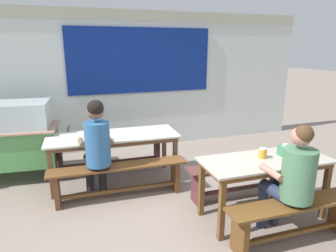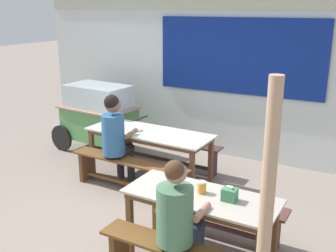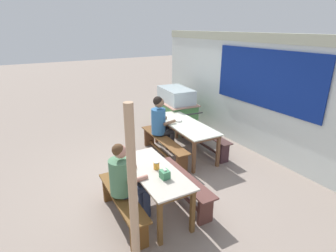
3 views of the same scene
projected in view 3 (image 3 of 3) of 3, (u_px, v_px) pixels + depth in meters
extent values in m
plane|color=gray|center=(156.00, 177.00, 5.32)|extent=(40.00, 40.00, 0.00)
cube|color=silver|center=(257.00, 99.00, 6.10)|extent=(7.40, 0.12, 2.46)
cube|color=navy|center=(264.00, 79.00, 5.71)|extent=(2.79, 0.03, 1.23)
cube|color=#ACB199|center=(265.00, 38.00, 5.64)|extent=(7.40, 0.20, 0.20)
cube|color=silver|center=(185.00, 124.00, 6.05)|extent=(1.92, 0.78, 0.02)
cube|color=brown|center=(185.00, 126.00, 6.06)|extent=(1.84, 0.72, 0.06)
cube|color=brown|center=(218.00, 152.00, 5.60)|extent=(0.06, 0.06, 0.66)
cube|color=brown|center=(194.00, 158.00, 5.34)|extent=(0.06, 0.06, 0.66)
cube|color=brown|center=(177.00, 126.00, 7.04)|extent=(0.06, 0.06, 0.66)
cube|color=brown|center=(156.00, 130.00, 6.78)|extent=(0.06, 0.06, 0.66)
cube|color=#B9AFA2|center=(154.00, 171.00, 4.09)|extent=(1.53, 0.66, 0.02)
cube|color=brown|center=(154.00, 173.00, 4.11)|extent=(1.45, 0.60, 0.06)
cube|color=brown|center=(192.00, 213.00, 3.79)|extent=(0.06, 0.06, 0.66)
cube|color=brown|center=(160.00, 225.00, 3.56)|extent=(0.06, 0.06, 0.66)
cube|color=brown|center=(151.00, 170.00, 4.91)|extent=(0.06, 0.06, 0.66)
cube|color=brown|center=(124.00, 177.00, 4.67)|extent=(0.06, 0.06, 0.66)
cube|color=#452B28|center=(203.00, 131.00, 6.37)|extent=(1.85, 0.32, 0.02)
cube|color=#42272C|center=(224.00, 153.00, 5.79)|extent=(0.07, 0.21, 0.45)
cube|color=#422F2F|center=(186.00, 129.00, 7.12)|extent=(0.07, 0.21, 0.45)
cube|color=#452B28|center=(203.00, 144.00, 6.49)|extent=(1.56, 0.10, 0.04)
cube|color=brown|center=(164.00, 139.00, 5.91)|extent=(1.84, 0.35, 0.03)
cube|color=brown|center=(182.00, 164.00, 5.34)|extent=(0.07, 0.24, 0.44)
cube|color=brown|center=(149.00, 137.00, 6.65)|extent=(0.07, 0.24, 0.44)
cube|color=brown|center=(164.00, 153.00, 6.03)|extent=(1.55, 0.10, 0.04)
cube|color=brown|center=(184.00, 178.00, 4.42)|extent=(1.49, 0.32, 0.03)
cube|color=#542D27|center=(205.00, 211.00, 3.99)|extent=(0.06, 0.25, 0.44)
cube|color=#582C30|center=(166.00, 173.00, 5.02)|extent=(0.06, 0.25, 0.44)
cube|color=brown|center=(183.00, 195.00, 4.55)|extent=(1.21, 0.07, 0.04)
cube|color=brown|center=(122.00, 196.00, 3.95)|extent=(1.49, 0.32, 0.03)
cube|color=brown|center=(139.00, 236.00, 3.52)|extent=(0.06, 0.25, 0.44)
cube|color=brown|center=(110.00, 188.00, 4.54)|extent=(0.06, 0.25, 0.44)
cube|color=brown|center=(124.00, 215.00, 4.07)|extent=(1.20, 0.07, 0.04)
cube|color=#539C53|center=(176.00, 112.00, 7.59)|extent=(1.29, 0.84, 0.55)
cube|color=silver|center=(176.00, 95.00, 7.42)|extent=(1.16, 0.76, 0.41)
cube|color=tan|center=(176.00, 102.00, 7.49)|extent=(1.38, 0.93, 0.02)
cylinder|color=black|center=(179.00, 114.00, 8.33)|extent=(0.47, 0.09, 0.47)
cylinder|color=black|center=(155.00, 118.00, 8.01)|extent=(0.47, 0.09, 0.47)
cylinder|color=#333333|center=(185.00, 132.00, 7.25)|extent=(0.05, 0.05, 0.23)
cylinder|color=#3F3F3F|center=(190.00, 114.00, 6.85)|extent=(0.10, 0.74, 0.04)
cylinder|color=#29334F|center=(147.00, 203.00, 4.14)|extent=(0.11, 0.11, 0.47)
cylinder|color=#29334F|center=(142.00, 197.00, 4.28)|extent=(0.11, 0.11, 0.47)
cylinder|color=#29334F|center=(136.00, 191.00, 3.95)|extent=(0.15, 0.41, 0.13)
cylinder|color=#29334F|center=(130.00, 185.00, 4.09)|extent=(0.15, 0.41, 0.13)
cylinder|color=#4B7A57|center=(121.00, 177.00, 3.84)|extent=(0.32, 0.32, 0.53)
sphere|color=tan|center=(120.00, 152.00, 3.71)|extent=(0.19, 0.19, 0.19)
sphere|color=#4C331E|center=(118.00, 150.00, 3.69)|extent=(0.18, 0.18, 0.18)
cylinder|color=tan|center=(138.00, 180.00, 3.79)|extent=(0.08, 0.30, 0.07)
cylinder|color=tan|center=(127.00, 169.00, 4.08)|extent=(0.08, 0.31, 0.09)
cylinder|color=#242529|center=(172.00, 143.00, 6.29)|extent=(0.11, 0.11, 0.47)
cylinder|color=#242529|center=(168.00, 140.00, 6.43)|extent=(0.11, 0.11, 0.47)
cylinder|color=#242529|center=(167.00, 133.00, 6.11)|extent=(0.16, 0.36, 0.13)
cylinder|color=#242529|center=(162.00, 130.00, 6.25)|extent=(0.16, 0.36, 0.13)
cylinder|color=#2F6298|center=(158.00, 121.00, 6.00)|extent=(0.32, 0.32, 0.57)
sphere|color=brown|center=(159.00, 103.00, 5.86)|extent=(0.23, 0.23, 0.23)
sphere|color=black|center=(158.00, 101.00, 5.83)|extent=(0.21, 0.21, 0.21)
cylinder|color=brown|center=(170.00, 123.00, 5.96)|extent=(0.09, 0.31, 0.10)
cylinder|color=brown|center=(161.00, 118.00, 6.24)|extent=(0.09, 0.31, 0.09)
cube|color=#3B7F55|center=(165.00, 174.00, 3.85)|extent=(0.14, 0.12, 0.12)
cube|color=white|center=(165.00, 170.00, 3.82)|extent=(0.05, 0.04, 0.02)
cylinder|color=orange|center=(156.00, 166.00, 4.10)|extent=(0.09, 0.09, 0.11)
cylinder|color=white|center=(156.00, 162.00, 4.08)|extent=(0.08, 0.08, 0.02)
cylinder|color=silver|center=(178.00, 121.00, 6.16)|extent=(0.16, 0.16, 0.04)
cylinder|color=tan|center=(133.00, 193.00, 3.01)|extent=(0.10, 0.10, 2.09)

